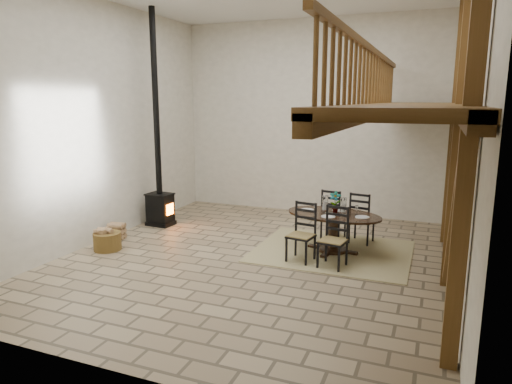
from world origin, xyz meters
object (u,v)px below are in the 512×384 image
at_px(dining_table, 333,230).
at_px(wood_stove, 159,178).
at_px(log_basket, 107,240).
at_px(log_stack, 117,231).

height_order(dining_table, wood_stove, wood_stove).
distance_m(dining_table, log_basket, 4.53).
xyz_separation_m(dining_table, log_basket, (-4.24, -1.57, -0.25)).
bearing_deg(dining_table, log_stack, -159.98).
distance_m(wood_stove, log_basket, 2.20).
bearing_deg(log_stack, wood_stove, 79.19).
relative_size(wood_stove, log_stack, 13.30).
bearing_deg(log_stack, log_basket, -66.02).
height_order(wood_stove, log_stack, wood_stove).
relative_size(wood_stove, log_basket, 9.16).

